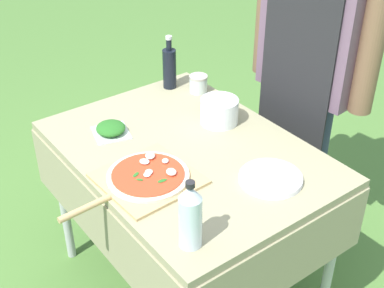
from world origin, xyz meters
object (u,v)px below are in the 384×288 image
Objects in this scene: pizza_on_peel at (146,178)px; plate_stack at (271,178)px; water_bottle at (190,216)px; oil_bottle at (169,67)px; mixing_tub at (219,111)px; prep_table at (187,167)px; sauce_jar at (198,85)px; herb_container at (111,129)px; person_cook at (311,59)px.

pizza_on_peel is 2.28× the size of plate_stack.
pizza_on_peel is 2.20× the size of water_bottle.
oil_bottle is 1.59× the size of mixing_tub.
prep_table is at bearing 144.70° from water_bottle.
pizza_on_peel reaches higher than prep_table.
oil_bottle reaches higher than plate_stack.
mixing_tub reaches higher than pizza_on_peel.
water_bottle is 0.46m from plate_stack.
sauce_jar is at bearing 141.25° from water_bottle.
oil_bottle is (-0.49, 0.26, 0.19)m from prep_table.
sauce_jar is at bearing 33.66° from oil_bottle.
herb_container is 0.78× the size of plate_stack.
pizza_on_peel is 0.39m from water_bottle.
pizza_on_peel is 0.77m from oil_bottle.
prep_table is 13.21× the size of sauce_jar.
mixing_tub is at bearing 70.39° from person_cook.
prep_table is at bearing -42.53° from sauce_jar.
oil_bottle is 0.41m from mixing_tub.
herb_container is at bearing 64.51° from person_cook.
oil_bottle is 0.50m from herb_container.
herb_container is 0.47m from mixing_tub.
prep_table is 0.59m from oil_bottle.
herb_container is (0.21, -0.45, -0.08)m from oil_bottle.
person_cook is at bearing 38.96° from oil_bottle.
sauce_jar is (-0.08, 0.53, 0.01)m from herb_container.
water_bottle reaches higher than prep_table.
plate_stack is (0.44, -0.12, -0.05)m from mixing_tub.
oil_bottle reaches higher than pizza_on_peel.
water_bottle reaches higher than herb_container.
water_bottle is 1.03× the size of plate_stack.
mixing_tub is 1.87× the size of sauce_jar.
person_cook is at bearing 76.35° from mixing_tub.
herb_container is (-0.30, -0.86, -0.20)m from person_cook.
person_cook is at bearing 121.69° from plate_stack.
person_cook is 0.93m from herb_container.
pizza_on_peel reaches higher than plate_stack.
person_cook is at bearing 88.46° from prep_table.
water_bottle is 1.05m from sauce_jar.
prep_table is 0.52m from sauce_jar.
person_cook reaches higher than herb_container.
pizza_on_peel is 2.93× the size of herb_container.
plate_stack is (0.64, 0.31, -0.01)m from herb_container.
mixing_tub is (-0.17, 0.49, 0.04)m from pizza_on_peel.
oil_bottle reaches higher than herb_container.
herb_container is at bearing -146.68° from prep_table.
prep_table is 0.59m from water_bottle.
oil_bottle is at bearing 33.00° from person_cook.
herb_container is at bearing 170.10° from water_bottle.
water_bottle is (0.45, -0.32, 0.21)m from prep_table.
plate_stack is (0.36, 0.12, 0.10)m from prep_table.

